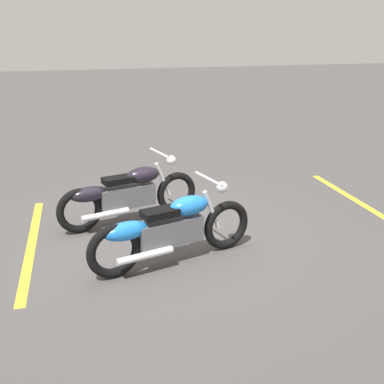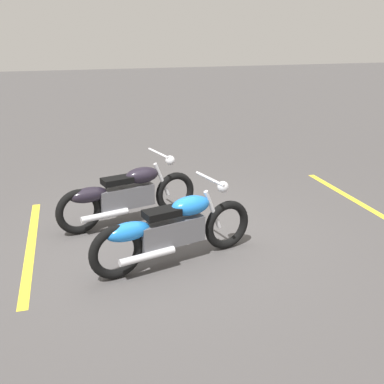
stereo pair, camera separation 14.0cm
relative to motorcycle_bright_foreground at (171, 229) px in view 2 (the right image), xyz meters
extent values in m
plane|color=#474444|center=(0.11, 0.73, -0.46)|extent=(60.00, 60.00, 0.00)
torus|color=black|center=(0.82, 0.19, -0.13)|extent=(0.68, 0.26, 0.67)
torus|color=black|center=(-0.70, -0.16, -0.13)|extent=(0.68, 0.26, 0.67)
cube|color=#59595E|center=(0.01, 0.00, -0.04)|extent=(0.87, 0.41, 0.32)
ellipsoid|color=blue|center=(0.27, 0.07, 0.26)|extent=(0.57, 0.39, 0.24)
ellipsoid|color=blue|center=(-0.55, -0.12, 0.10)|extent=(0.60, 0.36, 0.22)
cube|color=black|center=(-0.12, -0.02, 0.24)|extent=(0.48, 0.33, 0.09)
cylinder|color=silver|center=(0.59, 0.14, 0.13)|extent=(0.27, 0.12, 0.56)
cylinder|color=silver|center=(0.54, 0.13, 0.56)|extent=(0.18, 0.61, 0.04)
sphere|color=silver|center=(0.74, 0.18, 0.42)|extent=(0.15, 0.15, 0.15)
cylinder|color=silver|center=(-0.35, -0.22, -0.20)|extent=(0.70, 0.25, 0.09)
torus|color=black|center=(0.50, 1.62, -0.13)|extent=(0.68, 0.26, 0.67)
torus|color=black|center=(-1.02, 1.26, -0.13)|extent=(0.68, 0.26, 0.67)
cube|color=#59595E|center=(-0.31, 1.43, -0.04)|extent=(0.87, 0.41, 0.32)
ellipsoid|color=black|center=(-0.05, 1.49, 0.26)|extent=(0.57, 0.39, 0.24)
ellipsoid|color=black|center=(-0.86, 1.29, 0.10)|extent=(0.60, 0.36, 0.22)
cube|color=black|center=(-0.44, 1.40, 0.24)|extent=(0.48, 0.34, 0.09)
cylinder|color=silver|center=(0.27, 1.57, 0.13)|extent=(0.27, 0.12, 0.56)
cylinder|color=silver|center=(0.22, 1.56, 0.56)|extent=(0.18, 0.61, 0.04)
sphere|color=silver|center=(0.42, 1.60, 0.42)|extent=(0.15, 0.15, 0.15)
cylinder|color=silver|center=(-0.67, 1.20, -0.20)|extent=(0.70, 0.25, 0.09)
cube|color=yellow|center=(-1.70, 1.05, -0.46)|extent=(0.24, 3.20, 0.01)
cube|color=yellow|center=(3.59, 1.14, -0.46)|extent=(0.24, 3.20, 0.01)
camera|label=1|loc=(-1.17, -5.04, 2.31)|focal=43.01mm
camera|label=2|loc=(-1.30, -5.00, 2.31)|focal=43.01mm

